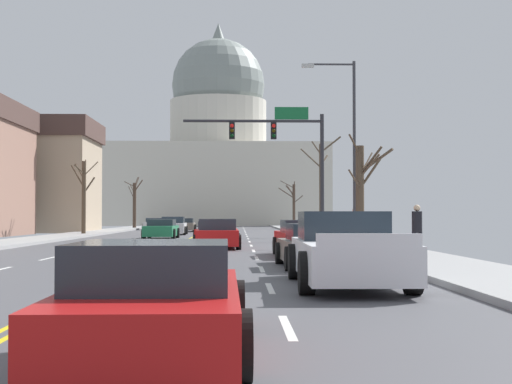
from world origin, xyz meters
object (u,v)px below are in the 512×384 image
sedan_oncoming_03 (155,224)px  pedestrian_01 (417,227)px  sedan_near_01 (218,234)px  pedestrian_00 (354,223)px  bicycle_parked (381,243)px  sedan_near_03 (318,247)px  sedan_oncoming_01 (173,226)px  signal_gantry (284,145)px  sedan_oncoming_00 (161,229)px  sedan_near_02 (306,239)px  sedan_near_05 (155,302)px  pickup_truck_near_04 (346,252)px  sedan_near_00 (217,233)px  sedan_oncoming_02 (184,225)px  street_lamp_right (347,136)px

sedan_oncoming_03 → pedestrian_01: bearing=-74.2°
sedan_near_01 → pedestrian_00: size_ratio=2.57×
pedestrian_00 → bicycle_parked: 12.57m
sedan_near_03 → sedan_oncoming_01: bearing=101.3°
signal_gantry → sedan_oncoming_00: size_ratio=1.74×
sedan_near_02 → pedestrian_01: bearing=-26.8°
sedan_near_01 → sedan_near_05: bearing=-90.0°
sedan_near_05 → bicycle_parked: 18.95m
signal_gantry → sedan_oncoming_03: (-10.83, 32.88, -4.84)m
sedan_near_01 → pickup_truck_near_04: (3.12, -17.27, 0.08)m
sedan_near_00 → sedan_near_05: sedan_near_05 is taller
sedan_near_03 → sedan_oncoming_01: size_ratio=1.01×
sedan_oncoming_02 → pedestrian_01: 42.70m
sedan_near_01 → sedan_oncoming_00: size_ratio=0.95×
sedan_oncoming_02 → pedestrian_00: pedestrian_00 is taller
sedan_near_05 → pedestrian_01: size_ratio=2.83×
sedan_near_02 → sedan_oncoming_03: 49.52m
sedan_oncoming_02 → pedestrian_00: size_ratio=2.74×
sedan_oncoming_01 → sedan_oncoming_02: bearing=89.3°
sedan_near_00 → sedan_near_03: bearing=-79.4°
sedan_near_00 → bicycle_parked: size_ratio=2.62×
sedan_near_02 → pedestrian_01: 3.98m
signal_gantry → sedan_near_02: signal_gantry is taller
sedan_oncoming_00 → sedan_near_00: bearing=-65.3°
bicycle_parked → sedan_oncoming_03: bearing=105.1°
signal_gantry → bicycle_parked: signal_gantry is taller
sedan_near_01 → sedan_oncoming_01: bearing=99.5°
sedan_oncoming_02 → pedestrian_00: 29.66m
sedan_near_00 → bicycle_parked: bearing=-64.7°
signal_gantry → pedestrian_01: bearing=-79.1°
pickup_truck_near_04 → sedan_oncoming_03: pickup_truck_near_04 is taller
sedan_near_01 → pickup_truck_near_04: size_ratio=0.76×
street_lamp_right → sedan_oncoming_02: size_ratio=1.83×
sedan_near_00 → pickup_truck_near_04: pickup_truck_near_04 is taller
sedan_near_01 → sedan_near_00: bearing=92.1°
sedan_near_05 → bicycle_parked: sedan_near_05 is taller
pickup_truck_near_04 → sedan_oncoming_02: bearing=97.8°
sedan_near_01 → sedan_near_03: bearing=-75.3°
street_lamp_right → sedan_oncoming_01: 24.58m
signal_gantry → sedan_oncoming_02: signal_gantry is taller
sedan_near_01 → sedan_oncoming_02: bearing=96.5°
sedan_oncoming_00 → sedan_oncoming_01: (-0.08, 9.58, 0.05)m
sedan_near_03 → sedan_oncoming_01: sedan_oncoming_01 is taller
sedan_oncoming_00 → bicycle_parked: sedan_oncoming_00 is taller
sedan_near_00 → sedan_oncoming_01: 17.89m
pickup_truck_near_04 → sedan_oncoming_01: (-7.06, 40.78, -0.07)m
sedan_near_03 → sedan_near_05: 13.40m
sedan_near_05 → sedan_oncoming_01: (-3.94, 48.37, 0.08)m
sedan_oncoming_03 → sedan_oncoming_02: bearing=-68.1°
sedan_oncoming_03 → bicycle_parked: size_ratio=2.62×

